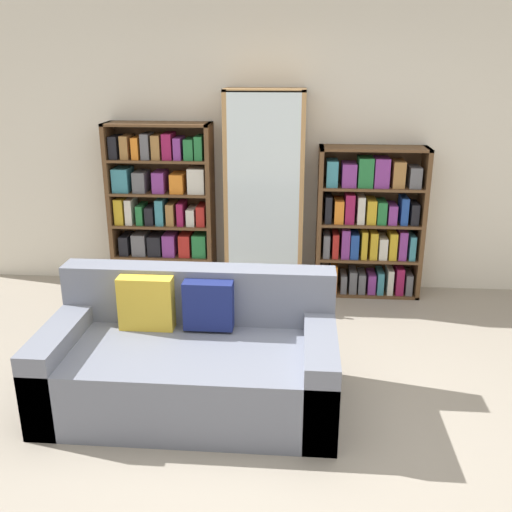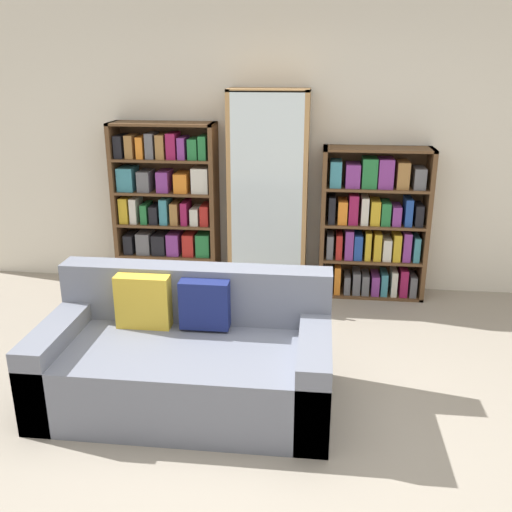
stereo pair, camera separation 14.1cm
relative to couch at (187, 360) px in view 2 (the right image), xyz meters
The scene contains 7 objects.
ground_plane 0.65m from the couch, 37.95° to the right, with size 16.00×16.00×0.00m, color gray.
wall_back 2.45m from the couch, 77.94° to the left, with size 6.46×0.06×2.70m.
couch is the anchor object (origin of this frame).
bookshelf_left 2.11m from the couch, 107.92° to the left, with size 0.98×0.32×1.59m.
display_cabinet 2.07m from the couch, 79.96° to the left, with size 0.72×0.36×1.89m.
bookshelf_right 2.39m from the couch, 56.09° to the left, with size 0.98×0.32×1.40m.
wine_bottle 1.59m from the couch, 64.06° to the left, with size 0.07×0.07×0.38m.
Camera 2 is at (0.36, -2.84, 2.13)m, focal length 40.00 mm.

